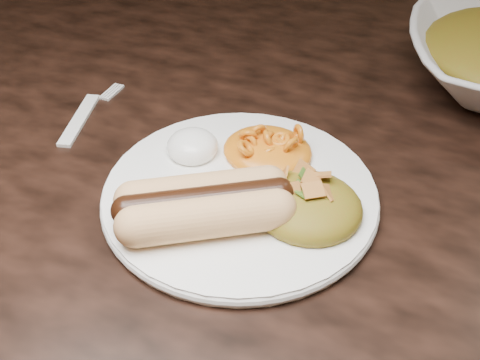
% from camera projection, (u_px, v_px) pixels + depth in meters
% --- Properties ---
extents(table, '(1.60, 0.90, 0.75)m').
position_uv_depth(table, '(257.00, 164.00, 0.72)').
color(table, black).
rests_on(table, floor).
extents(plate, '(0.28, 0.28, 0.01)m').
position_uv_depth(plate, '(240.00, 194.00, 0.52)').
color(plate, white).
rests_on(plate, table).
extents(hotdog, '(0.12, 0.13, 0.04)m').
position_uv_depth(hotdog, '(205.00, 204.00, 0.48)').
color(hotdog, '#E59A64').
rests_on(hotdog, plate).
extents(mac_and_cheese, '(0.09, 0.08, 0.03)m').
position_uv_depth(mac_and_cheese, '(268.00, 140.00, 0.55)').
color(mac_and_cheese, orange).
rests_on(mac_and_cheese, plate).
extents(sour_cream, '(0.06, 0.06, 0.03)m').
position_uv_depth(sour_cream, '(192.00, 140.00, 0.55)').
color(sour_cream, white).
rests_on(sour_cream, plate).
extents(taco_salad, '(0.10, 0.09, 0.04)m').
position_uv_depth(taco_salad, '(309.00, 198.00, 0.48)').
color(taco_salad, '#9A2A10').
rests_on(taco_salad, plate).
extents(fork, '(0.06, 0.14, 0.00)m').
position_uv_depth(fork, '(79.00, 120.00, 0.63)').
color(fork, silver).
rests_on(fork, table).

